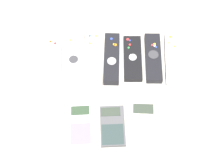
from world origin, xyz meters
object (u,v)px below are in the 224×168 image
Objects in this scene: remote_2 at (94,58)px; remote_3 at (112,59)px; calculator_0 at (81,125)px; calculator_1 at (111,126)px; remote_5 at (153,58)px; remote_6 at (172,59)px; remote_0 at (52,60)px; remote_4 at (133,58)px; remote_1 at (74,59)px; calculator_2 at (143,125)px.

remote_3 is at bearing -3.30° from remote_2.
calculator_1 is at bearing -5.19° from calculator_0.
calculator_1 is at bearing -119.22° from remote_5.
remote_6 reaches higher than calculator_0.
remote_3 reaches higher than remote_5.
remote_0 is 0.25m from remote_4.
remote_1 is at bearing -179.01° from remote_4.
remote_0 is at bearing -178.55° from remote_5.
remote_6 is 1.38× the size of calculator_2.
remote_0 is 0.13m from remote_2.
remote_5 is at bearing 57.80° from calculator_1.
remote_3 reaches higher than remote_0.
calculator_0 is at bearing -101.23° from remote_2.
calculator_0 is (-0.22, -0.22, -0.00)m from remote_5.
remote_0 is 0.37m from remote_6.
remote_4 is 0.27m from calculator_0.
remote_4 is at bearing 1.65° from remote_1.
remote_3 is at bearing 113.62° from calculator_2.
remote_6 is at bearing -3.32° from remote_2.
remote_0 is 0.24m from calculator_0.
remote_6 is 0.35m from calculator_0.
remote_3 is at bearing -177.37° from remote_5.
remote_2 is 1.12× the size of remote_3.
remote_0 is 0.31m from remote_5.
remote_1 is (0.07, -0.00, 0.00)m from remote_0.
calculator_2 is (0.17, -0.00, 0.00)m from calculator_0.
remote_2 is (0.06, -0.00, 0.00)m from remote_1.
remote_5 is (0.18, 0.00, -0.00)m from remote_2.
calculator_0 is at bearing -81.74° from remote_1.
remote_2 is at bearing 0.92° from remote_1.
calculator_0 is (0.09, -0.22, -0.00)m from remote_0.
remote_2 reaches higher than calculator_1.
remote_4 reaches higher than calculator_1.
remote_2 is 0.24m from remote_6.
remote_5 is at bearing 1.69° from remote_1.
calculator_0 is (-0.15, -0.22, -0.00)m from remote_4.
remote_3 is 1.39× the size of calculator_0.
calculator_1 is (0.08, -0.00, 0.00)m from calculator_0.
remote_5 is 0.31m from calculator_0.
calculator_0 is 0.90× the size of calculator_2.
remote_3 is 0.24m from calculator_0.
calculator_0 is at bearing -124.29° from remote_4.
remote_4 is 1.25× the size of calculator_0.
remote_0 is at bearing 177.44° from remote_2.
remote_3 is 0.18m from remote_6.
remote_6 is at bearing -2.23° from remote_4.
remote_6 is at bearing 0.88° from remote_3.
calculator_2 is (0.08, -0.22, -0.00)m from remote_3.
remote_5 is 1.36× the size of calculator_0.
remote_2 reaches higher than calculator_0.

